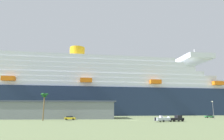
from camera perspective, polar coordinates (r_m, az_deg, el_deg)
name	(u,v)px	position (r m, az deg, el deg)	size (l,w,h in m)	color
ground_plane	(120,117)	(109.68, 2.39, -13.71)	(600.00, 600.00, 0.00)	#66754C
cruise_ship	(116,91)	(151.66, 1.14, -6.29)	(252.01, 36.06, 58.92)	#1E2D4C
terminal_building	(61,110)	(101.35, -14.75, -11.21)	(54.99, 27.71, 8.19)	slate
pickup_truck	(177,119)	(76.31, 18.46, -13.34)	(5.92, 3.31, 2.20)	black
small_boat_on_trailer	(164,119)	(72.77, 15.00, -13.71)	(7.69, 3.33, 2.15)	#595960
palm_tree	(44,97)	(81.66, -19.20, -7.57)	(3.06, 3.15, 10.71)	brown
street_lamp	(213,107)	(99.37, 27.47, -9.66)	(0.56, 0.56, 8.06)	slate
parked_car_yellow_taxi	(70,118)	(85.49, -12.23, -13.54)	(4.68, 2.62, 1.58)	yellow
parked_car_green_wagon	(209,116)	(115.35, 26.63, -12.02)	(4.54, 2.48, 1.58)	#2D723F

